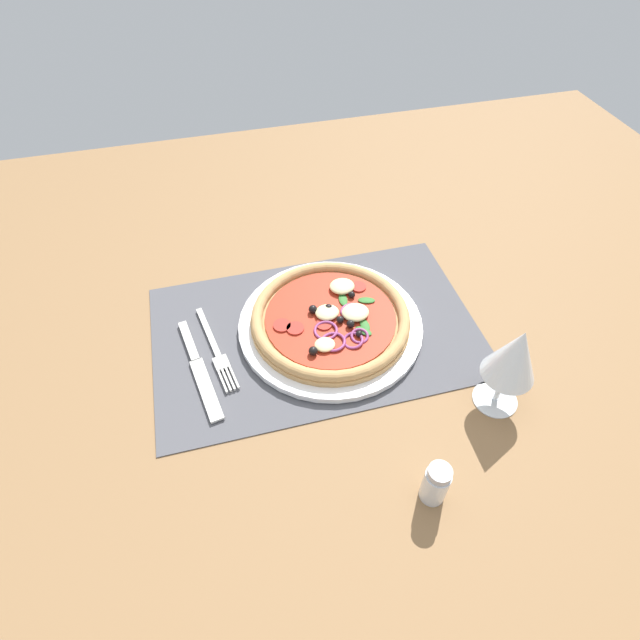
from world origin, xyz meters
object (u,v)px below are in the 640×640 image
at_px(pepper_shaker, 436,484).
at_px(knife, 199,369).
at_px(plate, 331,325).
at_px(wine_glass, 515,357).
at_px(pizza, 331,319).
at_px(fork, 217,352).

bearing_deg(pepper_shaker, knife, -45.22).
relative_size(plate, wine_glass, 1.99).
bearing_deg(pizza, knife, 8.59).
relative_size(plate, pizza, 1.16).
bearing_deg(knife, fork, 122.10).
xyz_separation_m(knife, wine_glass, (-0.41, 0.16, 0.09)).
bearing_deg(pizza, wine_glass, 135.45).
xyz_separation_m(plate, knife, (0.22, 0.03, -0.00)).
relative_size(pizza, pepper_shaker, 3.82).
bearing_deg(plate, knife, 8.66).
bearing_deg(plate, fork, 1.79).
xyz_separation_m(pizza, pepper_shaker, (-0.05, 0.30, 0.01)).
height_order(pizza, pepper_shaker, pepper_shaker).
relative_size(plate, pepper_shaker, 4.43).
xyz_separation_m(fork, wine_glass, (-0.38, 0.19, 0.10)).
bearing_deg(knife, pizza, 88.53).
distance_m(plate, pizza, 0.02).
bearing_deg(pepper_shaker, wine_glass, -143.15).
bearing_deg(pepper_shaker, pizza, -80.75).
bearing_deg(pizza, fork, 1.74).
height_order(wine_glass, pepper_shaker, wine_glass).
bearing_deg(fork, knife, -58.51).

